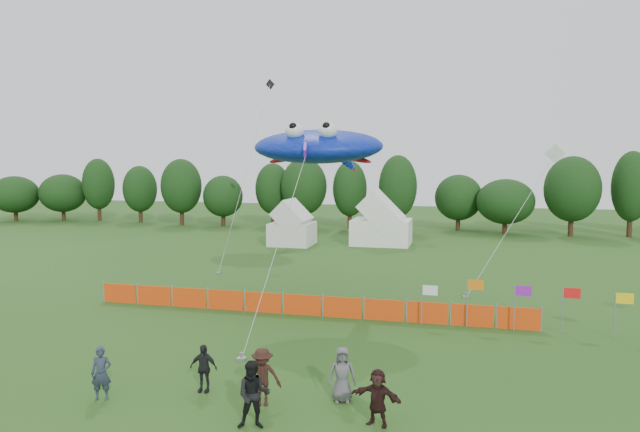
% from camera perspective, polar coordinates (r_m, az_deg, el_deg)
% --- Properties ---
extents(ground, '(160.00, 160.00, 0.00)m').
position_cam_1_polar(ground, '(19.11, -4.59, -17.44)').
color(ground, '#234C16').
rests_on(ground, ground).
extents(treeline, '(104.57, 8.78, 8.36)m').
position_cam_1_polar(treeline, '(61.82, 10.28, 2.36)').
color(treeline, '#382314').
rests_on(treeline, ground).
extents(tent_left, '(3.72, 3.72, 3.29)m').
position_cam_1_polar(tent_left, '(50.94, -2.80, -1.06)').
color(tent_left, silver).
rests_on(tent_left, ground).
extents(tent_right, '(5.26, 4.21, 3.71)m').
position_cam_1_polar(tent_right, '(51.48, 6.17, -0.77)').
color(tent_right, white).
rests_on(tent_right, ground).
extents(barrier_fence, '(21.90, 0.06, 1.00)m').
position_cam_1_polar(barrier_fence, '(28.02, -1.82, -8.87)').
color(barrier_fence, '#DE400C').
rests_on(barrier_fence, ground).
extents(flag_row, '(8.73, 0.33, 2.17)m').
position_cam_1_polar(flag_row, '(26.68, 19.23, -7.99)').
color(flag_row, gray).
rests_on(flag_row, ground).
extents(spectator_a, '(0.72, 0.60, 1.68)m').
position_cam_1_polar(spectator_a, '(19.69, -21.03, -14.47)').
color(spectator_a, '#272F41').
rests_on(spectator_a, ground).
extents(spectator_b, '(1.09, 0.94, 1.92)m').
position_cam_1_polar(spectator_b, '(16.74, -6.66, -17.34)').
color(spectator_b, black).
rests_on(spectator_b, ground).
extents(spectator_c, '(1.28, 0.92, 1.78)m').
position_cam_1_polar(spectator_c, '(18.14, -5.79, -15.71)').
color(spectator_c, black).
rests_on(spectator_c, ground).
extents(spectator_d, '(0.93, 0.44, 1.55)m').
position_cam_1_polar(spectator_d, '(19.45, -11.58, -14.66)').
color(spectator_d, black).
rests_on(spectator_d, ground).
extents(spectator_e, '(0.95, 0.74, 1.72)m').
position_cam_1_polar(spectator_e, '(18.34, 2.22, -15.54)').
color(spectator_e, '#545359').
rests_on(spectator_e, ground).
extents(spectator_f, '(1.57, 0.83, 1.62)m').
position_cam_1_polar(spectator_f, '(16.93, 5.77, -17.59)').
color(spectator_f, black).
rests_on(spectator_f, ground).
extents(stingray_kite, '(6.76, 16.45, 9.33)m').
position_cam_1_polar(stingray_kite, '(28.59, 0.13, 6.91)').
color(stingray_kite, '#0E29C6').
rests_on(stingray_kite, ground).
extents(small_kite_white, '(6.00, 6.75, 8.56)m').
position_cam_1_polar(small_kite_white, '(36.60, 20.52, 2.49)').
color(small_kite_white, white).
rests_on(small_kite_white, ground).
extents(small_kite_dark, '(0.85, 11.40, 14.29)m').
position_cam_1_polar(small_kite_dark, '(44.00, -6.91, 6.16)').
color(small_kite_dark, black).
rests_on(small_kite_dark, ground).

